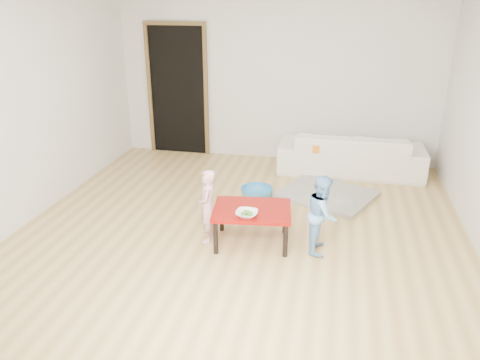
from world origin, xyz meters
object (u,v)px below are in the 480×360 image
(sofa, at_px, (351,153))
(child_blue, at_px, (322,214))
(bowl, at_px, (247,214))
(basin, at_px, (257,193))
(red_table, at_px, (252,226))
(child_pink, at_px, (207,206))

(sofa, relative_size, child_blue, 2.54)
(bowl, distance_m, basin, 1.45)
(child_blue, bearing_deg, red_table, 91.63)
(red_table, height_order, bowl, bowl)
(sofa, xyz_separation_m, basin, (-1.20, -1.21, -0.24))
(sofa, distance_m, red_table, 2.63)
(bowl, height_order, child_blue, child_blue)
(sofa, distance_m, child_blue, 2.43)
(red_table, bearing_deg, child_pink, -176.32)
(red_table, height_order, basin, red_table)
(child_pink, height_order, basin, child_pink)
(basin, bearing_deg, sofa, 45.41)
(bowl, relative_size, child_pink, 0.28)
(red_table, height_order, child_pink, child_pink)
(sofa, xyz_separation_m, child_blue, (-0.31, -2.41, 0.11))
(child_pink, bearing_deg, red_table, 83.95)
(bowl, distance_m, child_blue, 0.77)
(sofa, relative_size, basin, 4.93)
(basin, bearing_deg, child_pink, -104.52)
(red_table, xyz_separation_m, child_blue, (0.73, 0.01, 0.21))
(red_table, distance_m, child_pink, 0.52)
(sofa, bearing_deg, bowl, 67.60)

